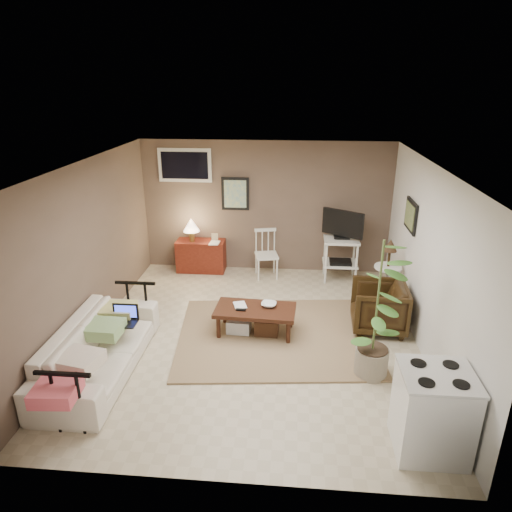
# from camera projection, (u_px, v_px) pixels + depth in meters

# --- Properties ---
(floor) EXTENTS (5.00, 5.00, 0.00)m
(floor) POSITION_uv_depth(u_px,v_px,m) (253.00, 336.00, 6.41)
(floor) COLOR #C1B293
(floor) RESTS_ON ground
(art_back) EXTENTS (0.50, 0.03, 0.60)m
(art_back) POSITION_uv_depth(u_px,v_px,m) (235.00, 194.00, 8.23)
(art_back) COLOR black
(art_right) EXTENTS (0.03, 0.60, 0.45)m
(art_right) POSITION_uv_depth(u_px,v_px,m) (411.00, 216.00, 6.66)
(art_right) COLOR black
(window) EXTENTS (0.96, 0.03, 0.60)m
(window) POSITION_uv_depth(u_px,v_px,m) (185.00, 165.00, 8.13)
(window) COLOR silver
(rug) EXTENTS (2.90, 2.42, 0.03)m
(rug) POSITION_uv_depth(u_px,v_px,m) (276.00, 335.00, 6.41)
(rug) COLOR #8E7452
(rug) RESTS_ON floor
(coffee_table) EXTENTS (1.15, 0.64, 0.42)m
(coffee_table) POSITION_uv_depth(u_px,v_px,m) (255.00, 319.00, 6.41)
(coffee_table) COLOR #381B0F
(coffee_table) RESTS_ON floor
(sofa) EXTENTS (0.63, 2.17, 0.85)m
(sofa) POSITION_uv_depth(u_px,v_px,m) (98.00, 340.00, 5.52)
(sofa) COLOR silver
(sofa) RESTS_ON floor
(sofa_pillows) EXTENTS (0.42, 2.07, 0.15)m
(sofa_pillows) POSITION_uv_depth(u_px,v_px,m) (92.00, 345.00, 5.25)
(sofa_pillows) COLOR beige
(sofa_pillows) RESTS_ON sofa
(sofa_end_rails) EXTENTS (0.58, 2.17, 0.73)m
(sofa_end_rails) POSITION_uv_depth(u_px,v_px,m) (109.00, 345.00, 5.53)
(sofa_end_rails) COLOR black
(sofa_end_rails) RESTS_ON floor
(laptop) EXTENTS (0.33, 0.24, 0.23)m
(laptop) POSITION_uv_depth(u_px,v_px,m) (125.00, 317.00, 5.81)
(laptop) COLOR black
(laptop) RESTS_ON sofa
(red_console) EXTENTS (0.89, 0.39, 1.03)m
(red_console) POSITION_uv_depth(u_px,v_px,m) (200.00, 253.00, 8.51)
(red_console) COLOR maroon
(red_console) RESTS_ON floor
(spindle_chair) EXTENTS (0.46, 0.46, 0.87)m
(spindle_chair) POSITION_uv_depth(u_px,v_px,m) (266.00, 255.00, 8.24)
(spindle_chair) COLOR silver
(spindle_chair) RESTS_ON floor
(tv_stand) EXTENTS (0.68, 0.49, 1.28)m
(tv_stand) POSITION_uv_depth(u_px,v_px,m) (341.00, 244.00, 8.02)
(tv_stand) COLOR silver
(tv_stand) RESTS_ON floor
(side_table) EXTENTS (0.42, 0.42, 1.12)m
(side_table) POSITION_uv_depth(u_px,v_px,m) (388.00, 265.00, 7.05)
(side_table) COLOR silver
(side_table) RESTS_ON floor
(armchair) EXTENTS (0.73, 0.77, 0.76)m
(armchair) POSITION_uv_depth(u_px,v_px,m) (379.00, 305.00, 6.49)
(armchair) COLOR black
(armchair) RESTS_ON floor
(potted_plant) EXTENTS (0.44, 0.44, 1.77)m
(potted_plant) POSITION_uv_depth(u_px,v_px,m) (377.00, 305.00, 5.26)
(potted_plant) COLOR gray
(potted_plant) RESTS_ON floor
(stove) EXTENTS (0.67, 0.62, 0.88)m
(stove) POSITION_uv_depth(u_px,v_px,m) (432.00, 412.00, 4.32)
(stove) COLOR white
(stove) RESTS_ON floor
(bowl) EXTENTS (0.21, 0.08, 0.21)m
(bowl) POSITION_uv_depth(u_px,v_px,m) (269.00, 299.00, 6.37)
(bowl) COLOR #381B0F
(bowl) RESTS_ON coffee_table
(book_table) EXTENTS (0.16, 0.07, 0.23)m
(book_table) POSITION_uv_depth(u_px,v_px,m) (234.00, 299.00, 6.36)
(book_table) COLOR #381B0F
(book_table) RESTS_ON coffee_table
(book_console) EXTENTS (0.18, 0.03, 0.24)m
(book_console) POSITION_uv_depth(u_px,v_px,m) (209.00, 237.00, 8.25)
(book_console) COLOR #381B0F
(book_console) RESTS_ON red_console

